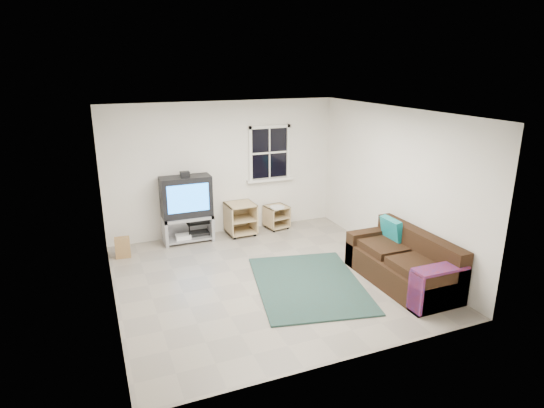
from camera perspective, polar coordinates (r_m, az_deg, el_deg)
name	(u,v)px	position (r m, az deg, el deg)	size (l,w,h in m)	color
room	(270,156)	(9.20, -0.32, 5.99)	(4.60, 4.62, 4.60)	gray
tv_unit	(186,204)	(8.67, -10.69, 0.06)	(0.93, 0.47, 1.37)	#A2A2AA
av_rack	(199,218)	(8.87, -9.19, -1.68)	(0.49, 0.36, 0.98)	black
side_table_left	(240,217)	(9.05, -4.06, -1.67)	(0.56, 0.56, 0.64)	tan
side_table_right	(276,215)	(9.37, 0.50, -1.40)	(0.50, 0.50, 0.49)	tan
sofa	(404,264)	(7.34, 16.20, -7.26)	(0.85, 1.92, 0.88)	black
shag_rug	(309,284)	(7.13, 4.63, -9.96)	(1.57, 2.16, 0.03)	black
paper_bag	(123,247)	(8.41, -18.23, -5.20)	(0.25, 0.16, 0.36)	#9F7847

